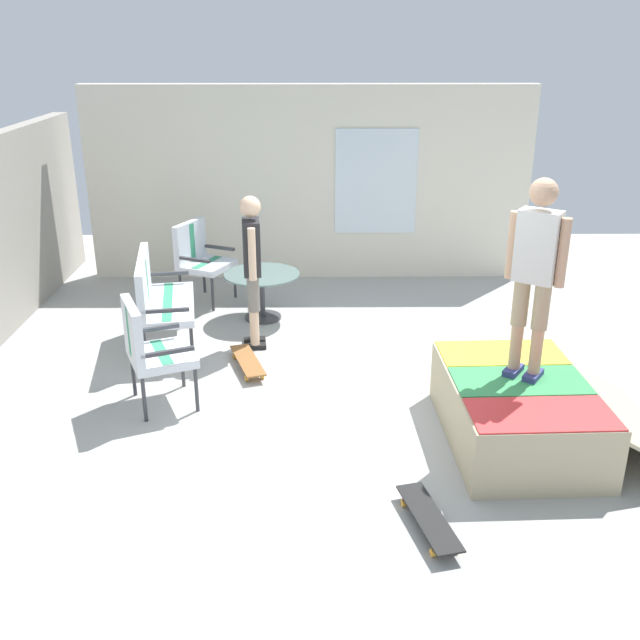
# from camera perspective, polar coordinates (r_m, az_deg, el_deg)

# --- Properties ---
(ground_plane) EXTENTS (12.00, 12.00, 0.10)m
(ground_plane) POSITION_cam_1_polar(r_m,az_deg,el_deg) (6.91, 3.20, -6.72)
(ground_plane) COLOR #A8A8A3
(house_facade) EXTENTS (0.23, 6.00, 2.60)m
(house_facade) POSITION_cam_1_polar(r_m,az_deg,el_deg) (10.04, -0.78, 10.65)
(house_facade) COLOR silver
(house_facade) RESTS_ON ground_plane
(skate_ramp) EXTENTS (1.73, 1.93, 0.57)m
(skate_ramp) POSITION_cam_1_polar(r_m,az_deg,el_deg) (6.35, 15.48, -6.85)
(skate_ramp) COLOR tan
(skate_ramp) RESTS_ON ground_plane
(patio_bench) EXTENTS (1.32, 0.75, 1.02)m
(patio_bench) POSITION_cam_1_polar(r_m,az_deg,el_deg) (7.99, -12.73, 2.04)
(patio_bench) COLOR #38383D
(patio_bench) RESTS_ON ground_plane
(patio_chair_near_house) EXTENTS (0.79, 0.76, 1.02)m
(patio_chair_near_house) POSITION_cam_1_polar(r_m,az_deg,el_deg) (9.33, -9.51, 5.11)
(patio_chair_near_house) COLOR #38383D
(patio_chair_near_house) RESTS_ON ground_plane
(patio_chair_by_wall) EXTENTS (0.79, 0.75, 1.02)m
(patio_chair_by_wall) POSITION_cam_1_polar(r_m,az_deg,el_deg) (6.71, -13.34, -1.91)
(patio_chair_by_wall) COLOR #38383D
(patio_chair_by_wall) RESTS_ON ground_plane
(patio_table) EXTENTS (0.90, 0.90, 0.57)m
(patio_table) POSITION_cam_1_polar(r_m,az_deg,el_deg) (8.68, -4.57, 2.63)
(patio_table) COLOR #38383D
(patio_table) RESTS_ON ground_plane
(person_watching) EXTENTS (0.48, 0.27, 1.67)m
(person_watching) POSITION_cam_1_polar(r_m,az_deg,el_deg) (7.73, -5.37, 4.62)
(person_watching) COLOR black
(person_watching) RESTS_ON ground_plane
(person_skater) EXTENTS (0.36, 0.41, 1.65)m
(person_skater) POSITION_cam_1_polar(r_m,az_deg,el_deg) (5.96, 16.57, 4.11)
(person_skater) COLOR navy
(person_skater) RESTS_ON skate_ramp
(skateboard_by_bench) EXTENTS (0.82, 0.44, 0.10)m
(skateboard_by_bench) POSITION_cam_1_polar(r_m,az_deg,el_deg) (7.50, -5.71, -3.22)
(skateboard_by_bench) COLOR brown
(skateboard_by_bench) RESTS_ON ground_plane
(skateboard_spare) EXTENTS (0.82, 0.38, 0.10)m
(skateboard_spare) POSITION_cam_1_polar(r_m,az_deg,el_deg) (5.29, 8.54, -15.14)
(skateboard_spare) COLOR black
(skateboard_spare) RESTS_ON ground_plane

